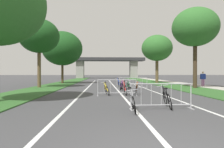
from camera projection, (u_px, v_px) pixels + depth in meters
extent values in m
cube|color=#2D5B26|center=(65.00, 83.00, 29.84)|extent=(3.48, 65.13, 0.05)
cube|color=#2D5B26|center=(156.00, 83.00, 30.48)|extent=(3.48, 65.13, 0.05)
cube|color=#ADA89E|center=(174.00, 82.00, 30.61)|extent=(2.06, 65.13, 0.08)
cube|color=silver|center=(114.00, 86.00, 22.37)|extent=(0.14, 37.68, 0.01)
cube|color=silver|center=(139.00, 86.00, 22.50)|extent=(0.14, 37.68, 0.01)
cube|color=silver|center=(89.00, 86.00, 22.23)|extent=(0.14, 37.68, 0.01)
cube|color=#2D2D30|center=(107.00, 59.00, 57.29)|extent=(21.06, 4.29, 0.86)
cube|color=gray|center=(80.00, 70.00, 56.94)|extent=(2.08, 2.40, 4.92)
cube|color=gray|center=(134.00, 70.00, 57.66)|extent=(2.08, 2.40, 4.92)
cylinder|color=brown|center=(39.00, 69.00, 20.11)|extent=(0.34, 0.34, 3.67)
ellipsoid|color=#194719|center=(39.00, 36.00, 20.09)|extent=(3.98, 3.98, 3.39)
cylinder|color=#4C3823|center=(62.00, 73.00, 28.19)|extent=(0.31, 0.31, 2.81)
ellipsoid|color=#194719|center=(62.00, 48.00, 28.18)|extent=(5.58, 5.58, 4.74)
cylinder|color=#3D2D1E|center=(195.00, 66.00, 19.29)|extent=(0.37, 0.37, 4.23)
ellipsoid|color=#2D6628|center=(195.00, 27.00, 19.28)|extent=(4.32, 4.32, 3.67)
cylinder|color=brown|center=(157.00, 71.00, 29.70)|extent=(0.44, 0.44, 3.47)
ellipsoid|color=#2D6628|center=(157.00, 48.00, 29.68)|extent=(4.49, 4.49, 3.82)
cylinder|color=#ADADB2|center=(131.00, 97.00, 8.02)|extent=(0.04, 0.04, 1.05)
cube|color=#ADADB2|center=(131.00, 110.00, 8.02)|extent=(0.08, 0.44, 0.03)
cylinder|color=#ADADB2|center=(191.00, 96.00, 8.24)|extent=(0.04, 0.04, 1.05)
cube|color=#ADADB2|center=(191.00, 109.00, 8.24)|extent=(0.08, 0.44, 0.03)
cylinder|color=#ADADB2|center=(161.00, 84.00, 8.13)|extent=(2.48, 0.15, 0.04)
cylinder|color=#ADADB2|center=(161.00, 105.00, 8.13)|extent=(2.48, 0.15, 0.04)
cylinder|color=#ADADB2|center=(141.00, 94.00, 8.06)|extent=(0.02, 0.02, 0.87)
cylinder|color=#ADADB2|center=(151.00, 94.00, 8.09)|extent=(0.02, 0.02, 0.87)
cylinder|color=#ADADB2|center=(161.00, 94.00, 8.13)|extent=(0.02, 0.02, 0.87)
cylinder|color=#ADADB2|center=(171.00, 94.00, 8.17)|extent=(0.02, 0.02, 0.87)
cylinder|color=#ADADB2|center=(181.00, 94.00, 8.20)|extent=(0.02, 0.02, 0.87)
cylinder|color=#ADADB2|center=(98.00, 88.00, 12.97)|extent=(0.04, 0.04, 1.05)
cube|color=#ADADB2|center=(98.00, 96.00, 12.97)|extent=(0.07, 0.44, 0.03)
cylinder|color=#ADADB2|center=(136.00, 87.00, 13.14)|extent=(0.04, 0.04, 1.05)
cube|color=#ADADB2|center=(136.00, 95.00, 13.14)|extent=(0.07, 0.44, 0.03)
cylinder|color=#ADADB2|center=(117.00, 80.00, 13.05)|extent=(2.48, 0.09, 0.04)
cylinder|color=#ADADB2|center=(117.00, 93.00, 13.06)|extent=(2.48, 0.09, 0.04)
cylinder|color=#ADADB2|center=(104.00, 86.00, 13.00)|extent=(0.02, 0.02, 0.87)
cylinder|color=#ADADB2|center=(111.00, 86.00, 13.03)|extent=(0.02, 0.02, 0.87)
cylinder|color=#ADADB2|center=(117.00, 86.00, 13.05)|extent=(0.02, 0.02, 0.87)
cylinder|color=#ADADB2|center=(123.00, 86.00, 13.08)|extent=(0.02, 0.02, 0.87)
cylinder|color=#ADADB2|center=(130.00, 86.00, 13.11)|extent=(0.02, 0.02, 0.87)
cylinder|color=#ADADB2|center=(119.00, 84.00, 18.12)|extent=(0.04, 0.04, 1.05)
cube|color=#ADADB2|center=(119.00, 89.00, 18.12)|extent=(0.08, 0.44, 0.03)
cylinder|color=#ADADB2|center=(147.00, 84.00, 18.14)|extent=(0.04, 0.04, 1.05)
cube|color=#ADADB2|center=(147.00, 89.00, 18.14)|extent=(0.08, 0.44, 0.03)
cylinder|color=#ADADB2|center=(133.00, 78.00, 18.13)|extent=(2.48, 0.14, 0.04)
cylinder|color=#ADADB2|center=(133.00, 87.00, 18.13)|extent=(2.48, 0.14, 0.04)
cylinder|color=#ADADB2|center=(124.00, 83.00, 18.12)|extent=(0.02, 0.02, 0.87)
cylinder|color=#ADADB2|center=(129.00, 83.00, 18.13)|extent=(0.02, 0.02, 0.87)
cylinder|color=#ADADB2|center=(133.00, 83.00, 18.13)|extent=(0.02, 0.02, 0.87)
cylinder|color=#ADADB2|center=(138.00, 83.00, 18.13)|extent=(0.02, 0.02, 0.87)
cylinder|color=#ADADB2|center=(142.00, 83.00, 18.14)|extent=(0.02, 0.02, 0.87)
torus|color=black|center=(170.00, 102.00, 7.99)|extent=(0.25, 0.67, 0.65)
torus|color=black|center=(165.00, 98.00, 9.04)|extent=(0.25, 0.67, 0.65)
cylinder|color=black|center=(166.00, 93.00, 8.49)|extent=(0.06, 1.02, 0.61)
cylinder|color=black|center=(167.00, 95.00, 8.29)|extent=(0.17, 0.11, 0.57)
cylinder|color=black|center=(169.00, 102.00, 8.16)|extent=(0.08, 0.34, 0.08)
cylinder|color=black|center=(164.00, 92.00, 9.01)|extent=(0.16, 0.07, 0.58)
cube|color=black|center=(166.00, 88.00, 8.26)|extent=(0.14, 0.25, 0.07)
cylinder|color=#99999E|center=(162.00, 86.00, 8.99)|extent=(0.51, 0.09, 0.13)
torus|color=black|center=(120.00, 86.00, 18.18)|extent=(0.23, 0.70, 0.68)
torus|color=black|center=(119.00, 85.00, 19.15)|extent=(0.23, 0.70, 0.68)
cylinder|color=#1E389E|center=(119.00, 82.00, 18.63)|extent=(0.23, 0.94, 0.68)
cylinder|color=#1E389E|center=(119.00, 82.00, 18.45)|extent=(0.19, 0.12, 0.65)
cylinder|color=#1E389E|center=(120.00, 86.00, 18.34)|extent=(0.03, 0.32, 0.08)
cylinder|color=#1E389E|center=(118.00, 82.00, 19.11)|extent=(0.18, 0.10, 0.65)
cube|color=black|center=(118.00, 79.00, 18.41)|extent=(0.12, 0.25, 0.07)
cylinder|color=#99999E|center=(117.00, 78.00, 19.08)|extent=(0.45, 0.05, 0.12)
torus|color=black|center=(128.00, 86.00, 18.05)|extent=(0.14, 0.61, 0.61)
torus|color=black|center=(129.00, 87.00, 17.05)|extent=(0.14, 0.61, 0.61)
cylinder|color=#1E7238|center=(128.00, 84.00, 17.58)|extent=(0.08, 0.97, 0.53)
cylinder|color=#1E7238|center=(128.00, 84.00, 17.77)|extent=(0.12, 0.12, 0.52)
cylinder|color=#1E7238|center=(128.00, 86.00, 17.89)|extent=(0.04, 0.33, 0.07)
cylinder|color=#1E7238|center=(129.00, 84.00, 17.07)|extent=(0.11, 0.09, 0.50)
cube|color=black|center=(127.00, 81.00, 17.80)|extent=(0.11, 0.24, 0.06)
cylinder|color=#99999E|center=(129.00, 81.00, 17.10)|extent=(0.43, 0.04, 0.09)
torus|color=black|center=(126.00, 90.00, 13.01)|extent=(0.12, 0.70, 0.69)
torus|color=black|center=(124.00, 89.00, 14.00)|extent=(0.12, 0.70, 0.69)
cylinder|color=red|center=(124.00, 85.00, 13.48)|extent=(0.13, 0.96, 0.66)
cylinder|color=red|center=(125.00, 86.00, 13.29)|extent=(0.10, 0.12, 0.66)
cylinder|color=red|center=(125.00, 91.00, 13.17)|extent=(0.04, 0.32, 0.08)
cylinder|color=red|center=(123.00, 85.00, 13.97)|extent=(0.09, 0.10, 0.63)
cube|color=black|center=(124.00, 81.00, 13.25)|extent=(0.11, 0.24, 0.06)
cylinder|color=#99999E|center=(123.00, 80.00, 13.94)|extent=(0.53, 0.05, 0.07)
torus|color=black|center=(121.00, 87.00, 17.05)|extent=(0.26, 0.65, 0.64)
torus|color=black|center=(122.00, 86.00, 18.09)|extent=(0.26, 0.65, 0.64)
cylinder|color=#662884|center=(122.00, 83.00, 17.54)|extent=(0.33, 1.00, 0.54)
cylinder|color=#662884|center=(121.00, 83.00, 17.34)|extent=(0.10, 0.14, 0.64)
cylinder|color=#662884|center=(121.00, 87.00, 17.22)|extent=(0.10, 0.34, 0.08)
cylinder|color=#662884|center=(123.00, 83.00, 18.06)|extent=(0.09, 0.11, 0.51)
cube|color=black|center=(122.00, 80.00, 17.30)|extent=(0.16, 0.26, 0.06)
cylinder|color=#99999E|center=(123.00, 80.00, 18.03)|extent=(0.53, 0.15, 0.09)
torus|color=black|center=(137.00, 89.00, 14.12)|extent=(0.28, 0.69, 0.67)
torus|color=black|center=(136.00, 90.00, 13.14)|extent=(0.28, 0.69, 0.67)
cylinder|color=orange|center=(137.00, 86.00, 13.64)|extent=(0.18, 0.97, 0.60)
cylinder|color=orange|center=(137.00, 86.00, 13.83)|extent=(0.15, 0.10, 0.63)
cylinder|color=orange|center=(137.00, 90.00, 13.96)|extent=(0.11, 0.32, 0.08)
cylinder|color=orange|center=(136.00, 86.00, 13.15)|extent=(0.13, 0.07, 0.58)
cube|color=black|center=(138.00, 81.00, 13.86)|extent=(0.16, 0.26, 0.06)
cylinder|color=#99999E|center=(137.00, 82.00, 13.17)|extent=(0.54, 0.15, 0.10)
torus|color=black|center=(108.00, 91.00, 12.87)|extent=(0.26, 0.66, 0.64)
torus|color=black|center=(105.00, 90.00, 13.87)|extent=(0.26, 0.66, 0.64)
cylinder|color=gold|center=(106.00, 86.00, 13.33)|extent=(0.28, 0.97, 0.55)
cylinder|color=gold|center=(106.00, 87.00, 13.14)|extent=(0.17, 0.14, 0.61)
cylinder|color=gold|center=(108.00, 91.00, 13.03)|extent=(0.06, 0.33, 0.08)
cylinder|color=gold|center=(105.00, 86.00, 13.83)|extent=(0.15, 0.11, 0.52)
cube|color=black|center=(105.00, 82.00, 13.10)|extent=(0.14, 0.25, 0.07)
cylinder|color=#99999E|center=(104.00, 82.00, 13.79)|extent=(0.48, 0.09, 0.13)
torus|color=black|center=(132.00, 101.00, 8.17)|extent=(0.19, 0.66, 0.65)
torus|color=black|center=(134.00, 105.00, 7.14)|extent=(0.19, 0.66, 0.65)
cylinder|color=#B7B7BC|center=(132.00, 96.00, 7.68)|extent=(0.19, 1.00, 0.56)
cylinder|color=#B7B7BC|center=(131.00, 96.00, 7.88)|extent=(0.15, 0.13, 0.62)
cylinder|color=#B7B7BC|center=(132.00, 102.00, 8.01)|extent=(0.04, 0.34, 0.08)
cylinder|color=#B7B7BC|center=(133.00, 98.00, 7.17)|extent=(0.13, 0.10, 0.53)
cube|color=black|center=(130.00, 88.00, 7.91)|extent=(0.12, 0.25, 0.07)
cylinder|color=#99999E|center=(132.00, 90.00, 7.19)|extent=(0.46, 0.06, 0.10)
cylinder|color=#994C8C|center=(202.00, 83.00, 21.80)|extent=(0.12, 0.12, 0.81)
cylinder|color=#994C8C|center=(204.00, 83.00, 21.77)|extent=(0.12, 0.12, 0.81)
cube|color=navy|center=(203.00, 76.00, 21.78)|extent=(0.49, 0.36, 0.57)
cylinder|color=navy|center=(201.00, 77.00, 21.82)|extent=(0.09, 0.09, 0.52)
cylinder|color=navy|center=(205.00, 77.00, 21.74)|extent=(0.09, 0.09, 0.52)
sphere|color=tan|center=(203.00, 73.00, 21.78)|extent=(0.22, 0.22, 0.22)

